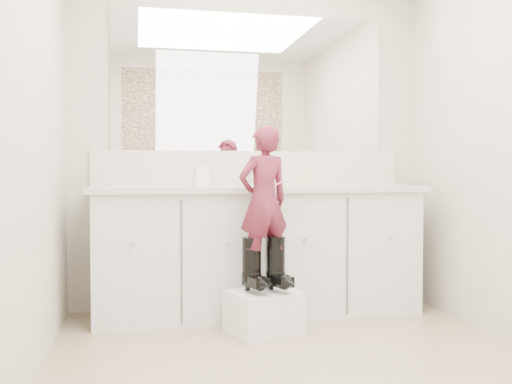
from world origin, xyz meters
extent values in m
plane|color=#967F62|center=(0.00, 0.00, 0.00)|extent=(3.00, 3.00, 0.00)
plane|color=beige|center=(0.00, 1.50, 1.20)|extent=(2.60, 0.00, 2.60)
plane|color=beige|center=(-1.30, 0.00, 1.20)|extent=(0.00, 3.00, 3.00)
cube|color=silver|center=(0.00, 1.23, 0.42)|extent=(2.20, 0.55, 0.85)
cube|color=beige|center=(0.00, 1.21, 0.87)|extent=(2.28, 0.58, 0.04)
cube|color=beige|center=(0.00, 1.49, 1.02)|extent=(2.28, 0.03, 0.25)
cube|color=white|center=(0.00, 1.49, 1.64)|extent=(2.00, 0.02, 1.00)
cylinder|color=silver|center=(0.00, 1.38, 0.94)|extent=(0.08, 0.08, 0.10)
imported|color=beige|center=(0.34, 1.22, 0.94)|extent=(0.12, 0.12, 0.10)
imported|color=white|center=(-0.40, 1.20, 0.99)|extent=(0.10, 0.10, 0.20)
cube|color=white|center=(-0.07, 0.75, 0.13)|extent=(0.48, 0.44, 0.26)
imported|color=#A33251|center=(-0.07, 0.75, 0.81)|extent=(0.38, 0.31, 0.91)
cylinder|color=pink|center=(0.00, 0.75, 0.91)|extent=(0.13, 0.05, 0.06)
camera|label=1|loc=(-0.82, -2.63, 0.99)|focal=40.00mm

